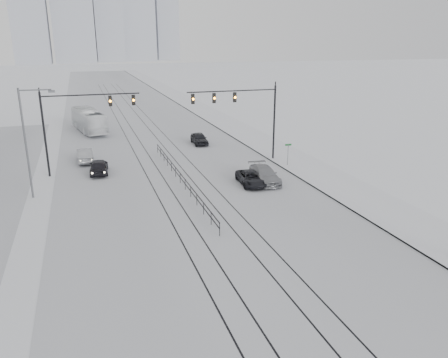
{
  "coord_description": "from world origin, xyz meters",
  "views": [
    {
      "loc": [
        -7.97,
        -7.37,
        12.48
      ],
      "look_at": [
        1.08,
        20.37,
        3.2
      ],
      "focal_mm": 35.0,
      "sensor_mm": 36.0,
      "label": 1
    }
  ],
  "objects_px": {
    "sedan_sb_outer": "(85,155)",
    "box_truck": "(89,121)",
    "sedan_nb_front": "(251,178)",
    "sedan_nb_right": "(264,175)",
    "sedan_sb_inner": "(99,166)",
    "sedan_nb_far": "(199,139)"
  },
  "relations": [
    {
      "from": "sedan_sb_outer",
      "to": "sedan_nb_front",
      "type": "height_order",
      "value": "sedan_sb_outer"
    },
    {
      "from": "sedan_sb_outer",
      "to": "sedan_nb_right",
      "type": "distance_m",
      "value": 19.93
    },
    {
      "from": "sedan_nb_far",
      "to": "box_truck",
      "type": "distance_m",
      "value": 18.09
    },
    {
      "from": "sedan_nb_right",
      "to": "sedan_nb_far",
      "type": "height_order",
      "value": "sedan_nb_right"
    },
    {
      "from": "sedan_nb_right",
      "to": "sedan_sb_outer",
      "type": "bearing_deg",
      "value": 145.25
    },
    {
      "from": "sedan_sb_inner",
      "to": "sedan_nb_right",
      "type": "bearing_deg",
      "value": 156.27
    },
    {
      "from": "sedan_sb_inner",
      "to": "sedan_sb_outer",
      "type": "relative_size",
      "value": 0.95
    },
    {
      "from": "sedan_nb_right",
      "to": "sedan_sb_inner",
      "type": "bearing_deg",
      "value": 156.15
    },
    {
      "from": "sedan_nb_front",
      "to": "sedan_nb_far",
      "type": "bearing_deg",
      "value": 95.32
    },
    {
      "from": "sedan_sb_inner",
      "to": "sedan_nb_right",
      "type": "distance_m",
      "value": 16.2
    },
    {
      "from": "sedan_sb_inner",
      "to": "sedan_nb_right",
      "type": "xyz_separation_m",
      "value": [
        14.31,
        -7.59,
        -0.0
      ]
    },
    {
      "from": "sedan_sb_outer",
      "to": "box_truck",
      "type": "distance_m",
      "value": 17.03
    },
    {
      "from": "sedan_sb_outer",
      "to": "sedan_sb_inner",
      "type": "bearing_deg",
      "value": 102.01
    },
    {
      "from": "sedan_sb_inner",
      "to": "sedan_sb_outer",
      "type": "height_order",
      "value": "sedan_sb_outer"
    },
    {
      "from": "sedan_sb_outer",
      "to": "box_truck",
      "type": "bearing_deg",
      "value": -94.98
    },
    {
      "from": "sedan_nb_front",
      "to": "box_truck",
      "type": "xyz_separation_m",
      "value": [
        -13.16,
        29.77,
        0.96
      ]
    },
    {
      "from": "sedan_nb_far",
      "to": "box_truck",
      "type": "xyz_separation_m",
      "value": [
        -12.9,
        12.66,
        0.87
      ]
    },
    {
      "from": "sedan_nb_front",
      "to": "sedan_nb_right",
      "type": "xyz_separation_m",
      "value": [
        1.42,
        0.28,
        0.11
      ]
    },
    {
      "from": "sedan_nb_far",
      "to": "box_truck",
      "type": "bearing_deg",
      "value": 137.15
    },
    {
      "from": "sedan_sb_inner",
      "to": "sedan_nb_right",
      "type": "relative_size",
      "value": 0.86
    },
    {
      "from": "sedan_sb_inner",
      "to": "sedan_nb_far",
      "type": "bearing_deg",
      "value": -139.57
    },
    {
      "from": "sedan_nb_right",
      "to": "sedan_nb_far",
      "type": "relative_size",
      "value": 1.2
    }
  ]
}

